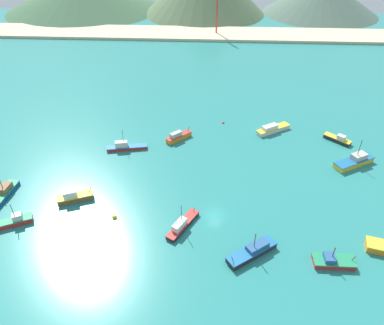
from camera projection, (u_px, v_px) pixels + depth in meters
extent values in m
cube|color=teal|center=(215.00, 140.00, 101.39)|extent=(260.00, 280.00, 0.50)
cube|color=#232328|center=(252.00, 253.00, 68.41)|extent=(9.97, 8.15, 1.08)
cube|color=#1E669E|center=(252.00, 250.00, 68.03)|extent=(10.17, 8.31, 0.20)
cube|color=#28568C|center=(257.00, 246.00, 68.27)|extent=(4.76, 4.19, 0.83)
cylinder|color=#4C3823|center=(232.00, 259.00, 65.64)|extent=(0.58, 0.46, 1.47)
cylinder|color=#4C3823|center=(255.00, 240.00, 66.66)|extent=(0.15, 0.15, 3.34)
cube|color=red|center=(333.00, 262.00, 66.78)|extent=(7.42, 3.06, 0.95)
cube|color=#238C5B|center=(334.00, 260.00, 66.44)|extent=(7.56, 3.12, 0.20)
cube|color=#28568C|center=(330.00, 258.00, 66.16)|extent=(2.00, 2.29, 0.89)
cylinder|color=#4C3823|center=(353.00, 258.00, 65.97)|extent=(0.57, 0.12, 1.29)
cylinder|color=#4C3823|center=(334.00, 252.00, 65.19)|extent=(0.18, 0.18, 2.30)
cube|color=#232328|center=(337.00, 140.00, 100.31)|extent=(6.86, 6.35, 0.89)
cube|color=gold|center=(338.00, 138.00, 99.99)|extent=(7.00, 6.47, 0.20)
cube|color=beige|center=(341.00, 137.00, 99.09)|extent=(2.57, 2.51, 1.10)
cube|color=silver|center=(273.00, 130.00, 104.53)|extent=(10.18, 7.63, 0.99)
cube|color=gold|center=(273.00, 128.00, 104.18)|extent=(10.39, 7.78, 0.20)
cube|color=silver|center=(270.00, 127.00, 103.30)|extent=(4.89, 4.01, 1.04)
cube|color=#232328|center=(183.00, 225.00, 74.33)|extent=(6.34, 9.15, 0.74)
cube|color=red|center=(183.00, 224.00, 74.05)|extent=(6.46, 9.33, 0.20)
cube|color=silver|center=(180.00, 225.00, 72.80)|extent=(3.10, 3.92, 1.32)
cylinder|color=#4C3823|center=(194.00, 210.00, 76.67)|extent=(0.33, 0.47, 1.01)
cylinder|color=#4C3823|center=(181.00, 213.00, 71.72)|extent=(0.12, 0.12, 4.02)
cube|color=orange|center=(179.00, 137.00, 101.01)|extent=(6.94, 6.62, 1.14)
cube|color=red|center=(179.00, 135.00, 100.62)|extent=(7.07, 6.75, 0.20)
cube|color=#B2ADA3|center=(176.00, 134.00, 99.70)|extent=(3.46, 3.35, 1.20)
cylinder|color=#4C3823|center=(188.00, 129.00, 102.00)|extent=(0.56, 0.53, 1.54)
cube|color=red|center=(14.00, 222.00, 74.82)|extent=(7.36, 4.88, 1.02)
cube|color=#238C5B|center=(13.00, 220.00, 74.45)|extent=(7.50, 4.98, 0.20)
cube|color=beige|center=(17.00, 217.00, 74.30)|extent=(2.38, 2.20, 1.21)
cylinder|color=#4C3823|center=(12.00, 210.00, 72.97)|extent=(0.13, 0.13, 2.90)
cube|color=gold|center=(353.00, 162.00, 91.40)|extent=(10.98, 8.00, 1.27)
cube|color=#1E669E|center=(354.00, 160.00, 90.96)|extent=(11.20, 8.16, 0.20)
cube|color=#B2ADA3|center=(359.00, 156.00, 90.99)|extent=(4.51, 3.90, 1.34)
cylinder|color=#4C3823|center=(360.00, 148.00, 89.03)|extent=(0.15, 0.15, 4.32)
cube|color=#14478C|center=(4.00, 195.00, 81.81)|extent=(3.54, 9.51, 0.85)
cube|color=#238C5B|center=(3.00, 193.00, 81.50)|extent=(3.61, 9.70, 0.20)
cube|color=brown|center=(5.00, 187.00, 82.03)|extent=(2.30, 3.41, 1.14)
cylinder|color=#4C3823|center=(1.00, 183.00, 80.48)|extent=(0.17, 0.17, 2.34)
cube|color=red|center=(127.00, 148.00, 97.14)|extent=(10.67, 3.90, 0.75)
cube|color=#1E669E|center=(127.00, 146.00, 96.86)|extent=(10.89, 3.98, 0.20)
cube|color=beige|center=(121.00, 144.00, 96.21)|extent=(3.46, 2.06, 1.51)
cylinder|color=#4C3823|center=(123.00, 136.00, 94.77)|extent=(0.10, 0.10, 3.59)
cube|color=brown|center=(75.00, 198.00, 80.71)|extent=(7.94, 5.02, 1.22)
cube|color=gold|center=(75.00, 195.00, 80.29)|extent=(8.10, 5.12, 0.20)
cube|color=silver|center=(70.00, 194.00, 79.57)|extent=(3.27, 2.71, 1.44)
cylinder|color=#4C3823|center=(90.00, 190.00, 80.71)|extent=(0.69, 0.37, 1.65)
sphere|color=gold|center=(114.00, 217.00, 76.48)|extent=(0.96, 0.96, 0.96)
sphere|color=red|center=(223.00, 123.00, 108.42)|extent=(0.72, 0.72, 0.72)
cube|color=beige|center=(216.00, 34.00, 176.90)|extent=(247.00, 21.05, 1.20)
cylinder|color=#B7332D|center=(217.00, 10.00, 170.30)|extent=(0.75, 0.75, 23.18)
cylinder|color=#B7332D|center=(217.00, 4.00, 168.65)|extent=(0.38, 1.85, 0.38)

